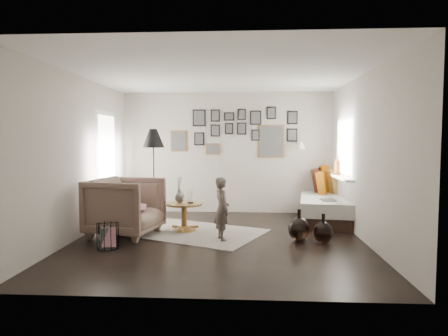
# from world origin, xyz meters

# --- Properties ---
(ground) EXTENTS (4.80, 4.80, 0.00)m
(ground) POSITION_xyz_m (0.00, 0.00, 0.00)
(ground) COLOR black
(ground) RESTS_ON ground
(wall_back) EXTENTS (4.50, 0.00, 4.50)m
(wall_back) POSITION_xyz_m (0.00, 2.40, 1.30)
(wall_back) COLOR #AFA599
(wall_back) RESTS_ON ground
(wall_front) EXTENTS (4.50, 0.00, 4.50)m
(wall_front) POSITION_xyz_m (0.00, -2.40, 1.30)
(wall_front) COLOR #AFA599
(wall_front) RESTS_ON ground
(wall_left) EXTENTS (0.00, 4.80, 4.80)m
(wall_left) POSITION_xyz_m (-2.25, 0.00, 1.30)
(wall_left) COLOR #AFA599
(wall_left) RESTS_ON ground
(wall_right) EXTENTS (0.00, 4.80, 4.80)m
(wall_right) POSITION_xyz_m (2.25, 0.00, 1.30)
(wall_right) COLOR #AFA599
(wall_right) RESTS_ON ground
(ceiling) EXTENTS (4.80, 4.80, 0.00)m
(ceiling) POSITION_xyz_m (0.00, 0.00, 2.60)
(ceiling) COLOR white
(ceiling) RESTS_ON wall_back
(door_left) EXTENTS (0.00, 2.14, 2.14)m
(door_left) POSITION_xyz_m (-2.23, 1.20, 1.05)
(door_left) COLOR white
(door_left) RESTS_ON wall_left
(window_right) EXTENTS (0.15, 1.32, 1.30)m
(window_right) POSITION_xyz_m (2.18, 1.34, 0.93)
(window_right) COLOR white
(window_right) RESTS_ON wall_right
(gallery_wall) EXTENTS (2.74, 0.03, 1.08)m
(gallery_wall) POSITION_xyz_m (0.29, 2.38, 1.74)
(gallery_wall) COLOR brown
(gallery_wall) RESTS_ON wall_back
(wall_sconce) EXTENTS (0.18, 0.36, 0.16)m
(wall_sconce) POSITION_xyz_m (1.55, 2.13, 1.46)
(wall_sconce) COLOR white
(wall_sconce) RESTS_ON wall_back
(rug) EXTENTS (2.63, 2.30, 0.01)m
(rug) POSITION_xyz_m (-0.44, 0.42, 0.01)
(rug) COLOR silver
(rug) RESTS_ON ground
(pedestal_table) EXTENTS (0.63, 0.63, 0.49)m
(pedestal_table) POSITION_xyz_m (-0.64, 0.53, 0.23)
(pedestal_table) COLOR brown
(pedestal_table) RESTS_ON ground
(vase) EXTENTS (0.18, 0.18, 0.45)m
(vase) POSITION_xyz_m (-0.72, 0.55, 0.63)
(vase) COLOR black
(vase) RESTS_ON pedestal_table
(candles) EXTENTS (0.11, 0.11, 0.23)m
(candles) POSITION_xyz_m (-0.53, 0.53, 0.60)
(candles) COLOR black
(candles) RESTS_ON pedestal_table
(daybed) EXTENTS (1.21, 2.24, 1.05)m
(daybed) POSITION_xyz_m (1.96, 1.68, 0.32)
(daybed) COLOR black
(daybed) RESTS_ON ground
(magazine_on_daybed) EXTENTS (0.24, 0.33, 0.02)m
(magazine_on_daybed) POSITION_xyz_m (1.91, 1.03, 0.49)
(magazine_on_daybed) COLOR black
(magazine_on_daybed) RESTS_ON daybed
(armchair) EXTENTS (1.24, 1.21, 0.96)m
(armchair) POSITION_xyz_m (-1.55, 0.16, 0.48)
(armchair) COLOR brown
(armchair) RESTS_ON ground
(armchair_cushion) EXTENTS (0.53, 0.54, 0.20)m
(armchair_cushion) POSITION_xyz_m (-1.52, 0.21, 0.48)
(armchair_cushion) COLOR white
(armchair_cushion) RESTS_ON armchair
(floor_lamp) EXTENTS (0.42, 0.42, 1.79)m
(floor_lamp) POSITION_xyz_m (-1.37, 1.38, 1.54)
(floor_lamp) COLOR black
(floor_lamp) RESTS_ON ground
(magazine_basket) EXTENTS (0.38, 0.38, 0.37)m
(magazine_basket) POSITION_xyz_m (-1.57, -0.64, 0.18)
(magazine_basket) COLOR black
(magazine_basket) RESTS_ON ground
(demijohn_large) EXTENTS (0.33, 0.33, 0.50)m
(demijohn_large) POSITION_xyz_m (1.25, -0.06, 0.19)
(demijohn_large) COLOR black
(demijohn_large) RESTS_ON ground
(demijohn_small) EXTENTS (0.29, 0.29, 0.46)m
(demijohn_small) POSITION_xyz_m (1.60, -0.18, 0.17)
(demijohn_small) COLOR black
(demijohn_small) RESTS_ON ground
(child) EXTENTS (0.36, 0.43, 1.00)m
(child) POSITION_xyz_m (0.05, -0.07, 0.50)
(child) COLOR #534841
(child) RESTS_ON ground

